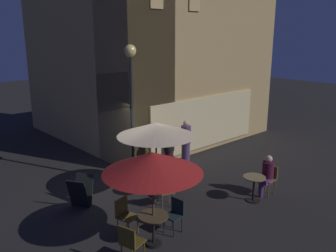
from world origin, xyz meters
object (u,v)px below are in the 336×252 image
menu_sandwich_board (81,191)px  cafe_table_2 (254,184)px  patio_umbrella_1 (153,163)px  cafe_chair_0 (177,172)px  patio_umbrella_0 (156,130)px  patron_standing_1 (169,152)px  cafe_chair_2 (130,241)px  street_lamp_near_corner (131,84)px  cafe_chair_4 (125,213)px  cafe_chair_5 (269,177)px  cafe_chair_1 (167,190)px  patron_seated_0 (267,173)px  cafe_table_1 (153,224)px  cafe_chair_3 (175,212)px  patron_standing_2 (186,144)px  cafe_table_0 (156,178)px

menu_sandwich_board → cafe_table_2: bearing=-71.4°
patio_umbrella_1 → cafe_chair_0: size_ratio=2.51×
patio_umbrella_0 → patron_standing_1: bearing=34.8°
cafe_chair_2 → patio_umbrella_0: bearing=24.3°
street_lamp_near_corner → cafe_chair_4: 4.09m
patio_umbrella_1 → street_lamp_near_corner: bearing=60.6°
street_lamp_near_corner → cafe_chair_5: (2.61, -3.43, -2.74)m
patio_umbrella_1 → cafe_chair_1: bearing=38.2°
cafe_chair_4 → patron_seated_0: 4.60m
menu_sandwich_board → cafe_chair_0: (2.85, -0.96, 0.11)m
cafe_table_1 → patio_umbrella_0: patio_umbrella_0 is taller
cafe_chair_3 → street_lamp_near_corner: bearing=-114.0°
patio_umbrella_0 → patron_standing_1: 2.12m
cafe_chair_5 → patron_standing_1: (-1.28, 3.15, 0.29)m
cafe_chair_3 → patron_standing_2: patron_standing_2 is taller
cafe_table_0 → cafe_chair_1: bearing=-108.9°
cafe_table_1 → patio_umbrella_0: bearing=48.0°
patio_umbrella_0 → patron_standing_2: 2.90m
cafe_chair_1 → patron_standing_1: 2.42m
patio_umbrella_0 → cafe_chair_3: 2.59m
menu_sandwich_board → street_lamp_near_corner: bearing=-25.0°
patio_umbrella_1 → patron_standing_1: size_ratio=1.34×
patron_standing_2 → street_lamp_near_corner: bearing=-1.3°
street_lamp_near_corner → cafe_chair_0: bearing=-58.1°
cafe_chair_1 → patron_seated_0: 3.14m
cafe_table_2 → patron_standing_1: (-0.51, 3.13, 0.32)m
patio_umbrella_1 → patio_umbrella_0: bearing=48.0°
menu_sandwich_board → cafe_table_1: (0.29, -2.87, 0.10)m
cafe_table_1 → patio_umbrella_1: 1.49m
patron_seated_0 → patio_umbrella_0: bearing=-39.1°
patron_standing_2 → patron_seated_0: bearing=94.2°
cafe_table_0 → patron_standing_2: patron_standing_2 is taller
street_lamp_near_corner → cafe_chair_4: (-1.98, -2.30, -2.74)m
cafe_chair_2 → cafe_table_1: bearing=-0.0°
cafe_table_1 → patron_seated_0: bearing=-3.6°
cafe_table_0 → cafe_chair_1: cafe_chair_1 is taller
cafe_chair_0 → cafe_chair_3: bearing=45.5°
cafe_chair_1 → cafe_chair_2: (-2.29, -1.38, 0.02)m
patron_standing_2 → cafe_table_1: bearing=38.0°
cafe_table_1 → street_lamp_near_corner: bearing=60.6°
patio_umbrella_0 → patron_seated_0: (2.54, -2.17, -1.39)m
cafe_table_2 → patron_seated_0: size_ratio=0.60×
patio_umbrella_1 → cafe_chair_0: (2.55, 1.90, -1.47)m
cafe_chair_1 → menu_sandwich_board: bearing=64.2°
cafe_table_1 → cafe_chair_2: bearing=-164.3°
cafe_chair_2 → cafe_chair_3: bearing=-4.6°
cafe_chair_1 → cafe_table_2: bearing=-103.9°
patio_umbrella_1 → patron_seated_0: patio_umbrella_1 is taller
patio_umbrella_0 → cafe_chair_5: size_ratio=2.59×
patio_umbrella_0 → patron_standing_1: (1.40, 0.98, -1.25)m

